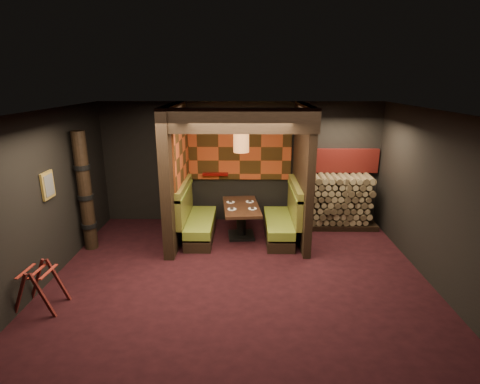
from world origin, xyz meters
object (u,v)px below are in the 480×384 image
(booth_bench_left, at_px, (196,220))
(luggage_rack, at_px, (40,286))
(firewood_stack, at_px, (339,201))
(dining_table, at_px, (241,216))
(totem_column, at_px, (85,193))
(booth_bench_right, at_px, (283,221))
(pendant_lamp, at_px, (241,141))

(booth_bench_left, height_order, luggage_rack, booth_bench_left)
(booth_bench_left, distance_m, firewood_stack, 3.33)
(dining_table, relative_size, luggage_rack, 1.92)
(booth_bench_left, bearing_deg, firewood_stack, 12.17)
(totem_column, bearing_deg, booth_bench_right, 7.86)
(booth_bench_left, distance_m, luggage_rack, 3.32)
(totem_column, bearing_deg, luggage_rack, -87.82)
(booth_bench_right, xyz_separation_m, pendant_lamp, (-0.91, 0.00, 1.72))
(totem_column, height_order, firewood_stack, totem_column)
(booth_bench_right, distance_m, totem_column, 4.10)
(luggage_rack, bearing_deg, booth_bench_left, 52.83)
(dining_table, bearing_deg, booth_bench_left, -176.81)
(booth_bench_left, xyz_separation_m, pendant_lamp, (0.98, 0.00, 1.72))
(booth_bench_right, height_order, luggage_rack, booth_bench_right)
(booth_bench_right, height_order, firewood_stack, firewood_stack)
(booth_bench_left, xyz_separation_m, luggage_rack, (-2.01, -2.65, -0.03))
(dining_table, bearing_deg, booth_bench_right, -3.44)
(luggage_rack, distance_m, firewood_stack, 6.24)
(pendant_lamp, bearing_deg, booth_bench_right, -0.30)
(pendant_lamp, distance_m, luggage_rack, 4.36)
(booth_bench_left, distance_m, pendant_lamp, 1.98)
(dining_table, bearing_deg, firewood_stack, 15.90)
(booth_bench_right, relative_size, firewood_stack, 0.92)
(luggage_rack, height_order, totem_column, totem_column)
(booth_bench_left, bearing_deg, booth_bench_right, 0.00)
(dining_table, distance_m, luggage_rack, 4.03)
(pendant_lamp, xyz_separation_m, firewood_stack, (2.26, 0.70, -1.51))
(firewood_stack, bearing_deg, booth_bench_right, -152.65)
(totem_column, relative_size, firewood_stack, 1.39)
(dining_table, bearing_deg, luggage_rack, -137.88)
(luggage_rack, distance_m, totem_column, 2.25)
(booth_bench_left, relative_size, totem_column, 0.67)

